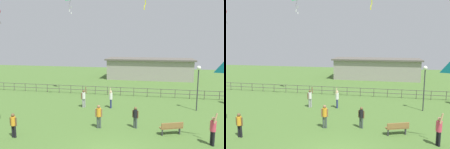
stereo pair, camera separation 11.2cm
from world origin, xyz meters
TOP-DOWN VIEW (x-y plane):
  - lamppost at (5.68, 9.92)m, footprint 0.36×0.36m
  - park_bench at (3.16, 4.26)m, footprint 1.55×0.91m
  - person_0 at (-1.78, 4.41)m, footprint 0.50×0.31m
  - person_1 at (-4.37, 8.91)m, footprint 0.52×0.33m
  - person_2 at (-6.68, 1.88)m, footprint 0.48×0.29m
  - person_3 at (-1.89, 9.21)m, footprint 0.30×0.50m
  - person_4 at (0.74, 4.90)m, footprint 0.44×0.28m
  - person_5 at (5.40, 3.14)m, footprint 0.33×0.55m
  - waterfront_railing at (-0.31, 14.00)m, footprint 36.05×0.06m
  - pavilion_building at (1.08, 26.00)m, footprint 13.75×4.98m

SIDE VIEW (x-z plane):
  - park_bench at x=3.16m, z-range 0.04..0.89m
  - waterfront_railing at x=-0.31m, z-range 0.15..1.10m
  - person_4 at x=0.74m, z-range 0.11..1.65m
  - person_2 at x=-6.68m, z-range 0.12..1.71m
  - person_3 at x=-1.89m, z-range 0.00..1.92m
  - person_1 at x=-4.37m, z-range 0.00..1.92m
  - person_0 at x=-1.78m, z-range 0.13..1.80m
  - person_5 at x=5.40m, z-range 0.00..2.05m
  - pavilion_building at x=1.08m, z-range 0.02..3.32m
  - lamppost at x=5.68m, z-range 0.94..4.92m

